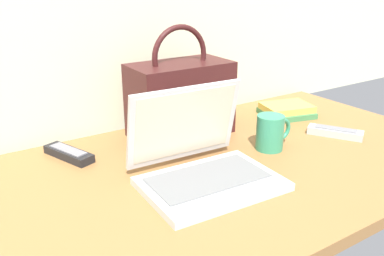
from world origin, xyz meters
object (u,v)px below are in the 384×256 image
remote_control_near (335,132)px  remote_control_far (69,154)px  coffee_mug (271,132)px  laptop (202,162)px  handbag (180,97)px  book_stack (287,110)px

remote_control_near → remote_control_far: bearing=158.4°
coffee_mug → remote_control_near: (0.23, -0.04, -0.04)m
laptop → handbag: bearing=67.9°
handbag → coffee_mug: bearing=-58.0°
laptop → handbag: handbag is taller
coffee_mug → handbag: bearing=122.0°
book_stack → coffee_mug: bearing=-143.8°
remote_control_near → handbag: bearing=144.3°
handbag → book_stack: (0.40, -0.06, -0.10)m
remote_control_far → coffee_mug: bearing=-27.0°
laptop → remote_control_near: 0.50m
coffee_mug → laptop: bearing=-169.9°
coffee_mug → handbag: (-0.15, 0.24, 0.07)m
coffee_mug → book_stack: size_ratio=0.60×
coffee_mug → remote_control_near: size_ratio=0.72×
remote_control_far → book_stack: bearing=-5.4°
laptop → handbag: 0.32m
remote_control_far → handbag: bearing=-2.2°
remote_control_near → book_stack: 0.22m
laptop → remote_control_near: bearing=1.2°
coffee_mug → remote_control_far: coffee_mug is taller
remote_control_near → remote_control_far: 0.78m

